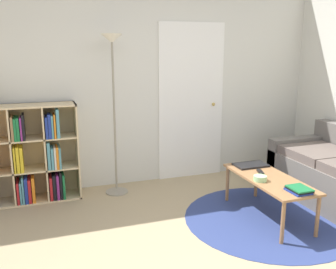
{
  "coord_description": "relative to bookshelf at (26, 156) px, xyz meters",
  "views": [
    {
      "loc": [
        -1.37,
        -2.12,
        1.69
      ],
      "look_at": [
        -0.18,
        1.28,
        0.85
      ],
      "focal_mm": 40.0,
      "sensor_mm": 36.0,
      "label": 1
    }
  ],
  "objects": [
    {
      "name": "coffee_table",
      "position": [
        2.3,
        -1.26,
        -0.14
      ],
      "size": [
        0.45,
        1.09,
        0.43
      ],
      "color": "#996B42",
      "rests_on": "ground_plane"
    },
    {
      "name": "book_stack_on_table",
      "position": [
        2.32,
        -1.68,
        -0.07
      ],
      "size": [
        0.18,
        0.21,
        0.04
      ],
      "color": "navy",
      "rests_on": "coffee_table"
    },
    {
      "name": "wall_back",
      "position": [
        1.57,
        0.21,
        0.77
      ],
      "size": [
        7.31,
        0.11,
        2.6
      ],
      "color": "silver",
      "rests_on": "ground_plane"
    },
    {
      "name": "bookshelf",
      "position": [
        0.0,
        0.0,
        0.0
      ],
      "size": [
        1.06,
        0.34,
        1.09
      ],
      "color": "beige",
      "rests_on": "ground_plane"
    },
    {
      "name": "laptop",
      "position": [
        2.32,
        -0.87,
        -0.08
      ],
      "size": [
        0.36,
        0.22,
        0.02
      ],
      "color": "black",
      "rests_on": "coffee_table"
    },
    {
      "name": "floor_lamp",
      "position": [
        0.98,
        -0.09,
        0.92
      ],
      "size": [
        0.26,
        0.26,
        1.84
      ],
      "color": "gray",
      "rests_on": "ground_plane"
    },
    {
      "name": "rug",
      "position": [
        2.29,
        -1.3,
        -0.51
      ],
      "size": [
        1.69,
        1.69,
        0.01
      ],
      "color": "navy",
      "rests_on": "ground_plane"
    },
    {
      "name": "remote",
      "position": [
        2.29,
        -1.11,
        -0.08
      ],
      "size": [
        0.09,
        0.15,
        0.02
      ],
      "color": "black",
      "rests_on": "coffee_table"
    },
    {
      "name": "bowl",
      "position": [
        2.15,
        -1.31,
        -0.06
      ],
      "size": [
        0.13,
        0.13,
        0.05
      ],
      "color": "#9ED193",
      "rests_on": "coffee_table"
    }
  ]
}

